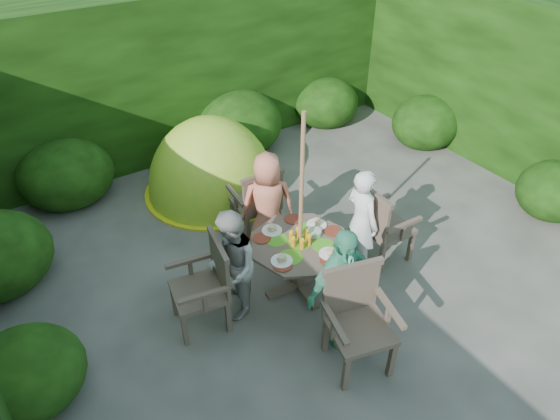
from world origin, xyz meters
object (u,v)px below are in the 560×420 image
garden_chair_right (381,224)px  dome_tent (213,190)px  patio_table (300,250)px  child_right (361,221)px  child_left (232,266)px  parasol_pole (301,210)px  child_front (340,288)px  garden_chair_back (258,202)px  garden_chair_left (206,284)px  garden_chair_front (357,317)px  child_back (268,204)px

garden_chair_right → dome_tent: size_ratio=0.44×
patio_table → child_right: (0.79, -0.08, 0.12)m
patio_table → child_left: child_left is taller
parasol_pole → child_front: size_ratio=1.60×
patio_table → parasol_pole: (-0.00, -0.00, 0.55)m
garden_chair_back → child_front: bearing=88.8°
child_front → child_right: bearing=33.9°
garden_chair_left → child_left: bearing=94.7°
garden_chair_back → garden_chair_front: 2.18m
garden_chair_front → garden_chair_back: bearing=98.4°
garden_chair_left → child_left: child_left is taller
garden_chair_front → dome_tent: bearing=101.1°
garden_chair_left → child_right: (1.88, -0.18, 0.14)m
garden_chair_front → child_back: size_ratio=0.77×
child_right → dome_tent: child_right is taller
patio_table → garden_chair_left: garden_chair_left is taller
garden_chair_left → dome_tent: size_ratio=0.43×
child_right → parasol_pole: bearing=84.7°
garden_chair_left → child_right: size_ratio=0.74×
garden_chair_right → garden_chair_front: bearing=130.8°
child_back → child_left: bearing=61.8°
garden_chair_front → garden_chair_left: bearing=143.6°
child_left → dome_tent: size_ratio=0.57×
patio_table → parasol_pole: 0.55m
parasol_pole → child_back: 0.91m
patio_table → child_right: 0.80m
child_front → child_back: bearing=78.9°
garden_chair_left → patio_table: bearing=93.9°
garden_chair_right → child_front: size_ratio=0.73×
child_front → garden_chair_right: bearing=24.9°
garden_chair_back → child_right: 1.36m
patio_table → garden_chair_back: size_ratio=1.29×
child_back → garden_chair_back: bearing=-73.5°
garden_chair_left → child_front: 1.36m
garden_chair_front → child_right: (0.89, 1.01, 0.12)m
garden_chair_right → garden_chair_front: garden_chair_front is taller
parasol_pole → garden_chair_right: parasol_pole is taller
garden_chair_front → child_left: child_left is taller
child_left → child_front: child_front is taller
child_front → child_left: bearing=123.9°
garden_chair_left → garden_chair_front: (0.99, -1.19, 0.02)m
patio_table → child_right: size_ratio=0.93×
garden_chair_back → dome_tent: 1.35m
garden_chair_right → child_right: (-0.29, 0.04, 0.14)m
garden_chair_back → patio_table: bearing=88.9°
patio_table → child_left: 0.81m
child_back → garden_chair_left: bearing=53.2°
patio_table → garden_chair_left: size_ratio=1.26×
parasol_pole → garden_chair_right: size_ratio=2.20×
garden_chair_front → child_left: size_ratio=0.79×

